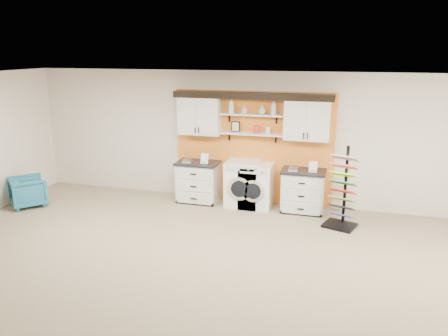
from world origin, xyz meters
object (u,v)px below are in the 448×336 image
(washer, at_px, (243,183))
(dryer, at_px, (256,186))
(base_cabinet_right, at_px, (303,191))
(sample_rack, at_px, (342,201))
(armchair, at_px, (29,191))
(base_cabinet_left, at_px, (198,181))

(washer, xyz_separation_m, dryer, (0.29, 0.00, -0.03))
(base_cabinet_right, xyz_separation_m, sample_rack, (0.78, -0.64, 0.06))
(dryer, height_order, armchair, dryer)
(washer, xyz_separation_m, sample_rack, (2.03, -0.64, 0.01))
(washer, distance_m, sample_rack, 2.13)
(sample_rack, distance_m, armchair, 6.44)
(base_cabinet_right, xyz_separation_m, washer, (-1.25, -0.00, 0.05))
(sample_rack, height_order, armchair, sample_rack)
(base_cabinet_left, height_order, armchair, base_cabinet_left)
(armchair, bearing_deg, base_cabinet_left, -117.85)
(sample_rack, bearing_deg, base_cabinet_left, -173.34)
(base_cabinet_right, distance_m, washer, 1.26)
(base_cabinet_left, distance_m, armchair, 3.60)
(dryer, bearing_deg, base_cabinet_right, 0.20)
(base_cabinet_right, xyz_separation_m, armchair, (-5.63, -1.26, -0.12))
(base_cabinet_right, height_order, sample_rack, sample_rack)
(base_cabinet_right, xyz_separation_m, dryer, (-0.97, -0.00, 0.02))
(base_cabinet_left, bearing_deg, washer, -0.19)
(base_cabinet_left, distance_m, base_cabinet_right, 2.26)
(base_cabinet_left, relative_size, dryer, 0.98)
(base_cabinet_right, bearing_deg, sample_rack, -39.42)
(base_cabinet_left, xyz_separation_m, base_cabinet_right, (2.26, 0.00, -0.01))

